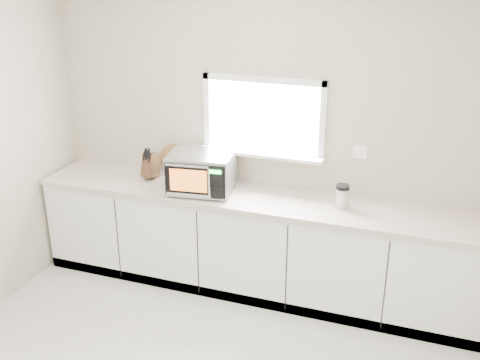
% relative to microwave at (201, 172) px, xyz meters
% --- Properties ---
extents(back_wall, '(4.00, 0.17, 2.70)m').
position_rel_microwave_xyz_m(back_wall, '(0.45, 0.36, 0.26)').
color(back_wall, '#B1AA8D').
rests_on(back_wall, ground).
extents(cabinets, '(3.92, 0.60, 0.88)m').
position_rel_microwave_xyz_m(cabinets, '(0.45, 0.06, -0.66)').
color(cabinets, white).
rests_on(cabinets, ground).
extents(countertop, '(3.92, 0.64, 0.04)m').
position_rel_microwave_xyz_m(countertop, '(0.45, 0.05, -0.20)').
color(countertop, beige).
rests_on(countertop, cabinets).
extents(microwave, '(0.59, 0.49, 0.35)m').
position_rel_microwave_xyz_m(microwave, '(0.00, 0.00, 0.00)').
color(microwave, black).
rests_on(microwave, countertop).
extents(knife_block, '(0.12, 0.22, 0.31)m').
position_rel_microwave_xyz_m(knife_block, '(-0.57, 0.14, -0.05)').
color(knife_block, '#4F331C').
rests_on(knife_block, countertop).
extents(cutting_board, '(0.30, 0.07, 0.30)m').
position_rel_microwave_xyz_m(cutting_board, '(-0.41, 0.30, -0.03)').
color(cutting_board, olive).
rests_on(cutting_board, countertop).
extents(coffee_grinder, '(0.13, 0.13, 0.20)m').
position_rel_microwave_xyz_m(coffee_grinder, '(1.22, 0.08, -0.09)').
color(coffee_grinder, '#B4B6BB').
rests_on(coffee_grinder, countertop).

